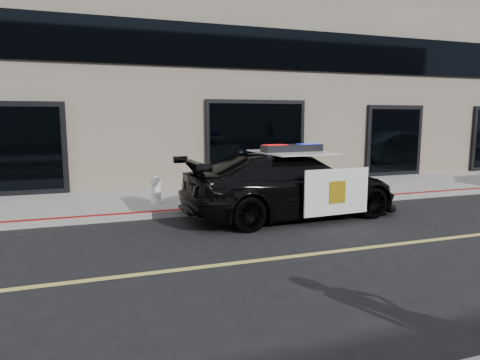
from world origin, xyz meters
name	(u,v)px	position (x,y,z in m)	size (l,w,h in m)	color
ground	(437,240)	(0.00, 0.00, 0.00)	(120.00, 120.00, 0.00)	black
sidewalk_n	(307,191)	(0.00, 5.25, 0.07)	(60.00, 3.50, 0.15)	gray
building_n	(248,24)	(0.00, 10.50, 6.00)	(60.00, 7.00, 12.00)	#756856
police_car	(292,184)	(-1.79, 2.67, 0.76)	(2.74, 5.44, 1.70)	black
fire_hydrant	(156,190)	(-4.66, 4.49, 0.48)	(0.32, 0.45, 0.71)	white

